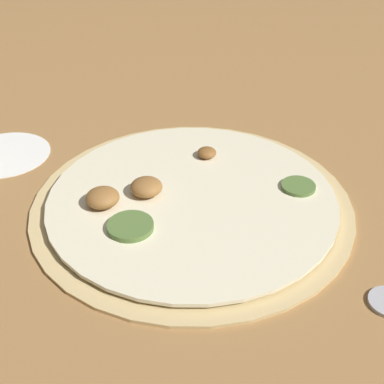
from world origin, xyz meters
TOP-DOWN VIEW (x-y plane):
  - ground_plane at (0.00, 0.00)m, footprint 3.00×3.00m
  - pizza at (-0.00, 0.00)m, footprint 0.34×0.34m
  - flour_patch at (-0.02, 0.25)m, footprint 0.11×0.11m

SIDE VIEW (x-z plane):
  - ground_plane at x=0.00m, z-range 0.00..0.00m
  - flour_patch at x=-0.02m, z-range 0.00..0.00m
  - pizza at x=0.00m, z-range -0.01..0.02m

